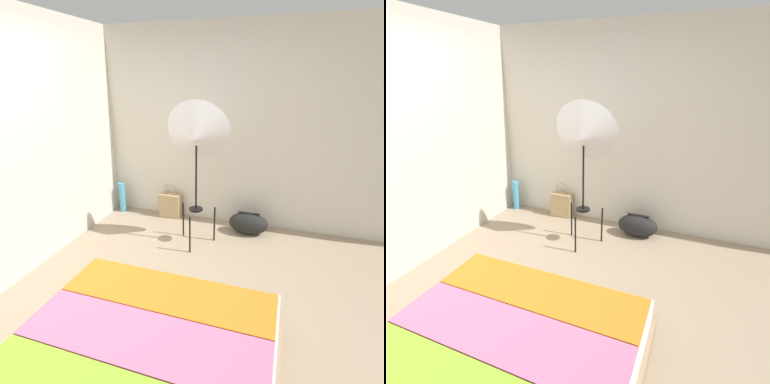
# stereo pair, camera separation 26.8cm
# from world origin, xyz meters

# --- Properties ---
(ground_plane) EXTENTS (14.00, 14.00, 0.00)m
(ground_plane) POSITION_xyz_m (0.00, 0.00, 0.00)
(ground_plane) COLOR gray
(wall_back) EXTENTS (8.00, 0.05, 2.60)m
(wall_back) POSITION_xyz_m (0.00, 2.09, 1.30)
(wall_back) COLOR beige
(wall_back) RESTS_ON ground_plane
(wall_side_left) EXTENTS (0.05, 8.00, 2.60)m
(wall_side_left) POSITION_xyz_m (-1.47, 1.00, 1.30)
(wall_side_left) COLOR beige
(wall_side_left) RESTS_ON ground_plane
(photo_umbrella) EXTENTS (0.75, 0.47, 1.74)m
(photo_umbrella) POSITION_xyz_m (0.06, 1.34, 1.34)
(photo_umbrella) COLOR black
(photo_umbrella) RESTS_ON ground_plane
(tote_bag) EXTENTS (0.31, 0.14, 0.52)m
(tote_bag) POSITION_xyz_m (-0.52, 1.95, 0.18)
(tote_bag) COLOR tan
(tote_bag) RESTS_ON ground_plane
(duffel_bag) EXTENTS (0.51, 0.29, 0.30)m
(duffel_bag) POSITION_xyz_m (0.65, 1.79, 0.14)
(duffel_bag) COLOR black
(duffel_bag) RESTS_ON ground_plane
(paper_roll) EXTENTS (0.09, 0.09, 0.46)m
(paper_roll) POSITION_xyz_m (-1.30, 1.91, 0.23)
(paper_roll) COLOR #4CA3D1
(paper_roll) RESTS_ON ground_plane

